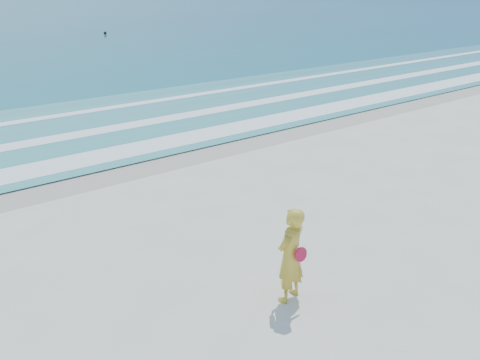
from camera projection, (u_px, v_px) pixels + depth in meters
ground at (362, 296)px, 8.81m from camera, size 400.00×400.00×0.00m
wet_sand at (148, 161)px, 15.48m from camera, size 400.00×2.40×0.00m
shallow at (94, 126)px, 19.17m from camera, size 400.00×10.00×0.01m
foam_near at (132, 150)px, 16.43m from camera, size 400.00×1.40×0.01m
foam_mid at (101, 130)px, 18.58m from camera, size 400.00×0.90×0.01m
foam_far at (73, 113)px, 21.02m from camera, size 400.00×0.60×0.01m
buoy at (105, 33)px, 53.66m from camera, size 0.35×0.35×0.35m
woman at (291, 255)px, 8.40m from camera, size 0.77×0.60×1.86m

